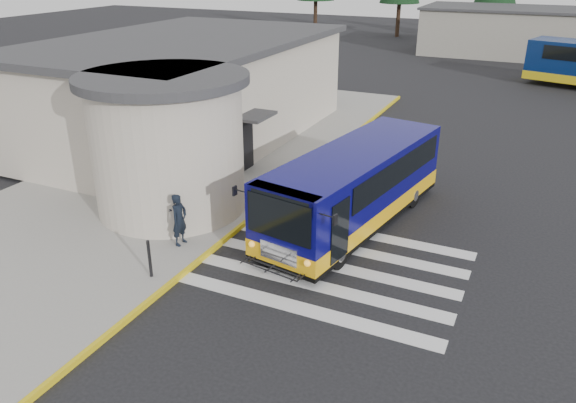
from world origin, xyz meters
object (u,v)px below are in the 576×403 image
at_px(pedestrian_b, 176,209).
at_px(pedestrian_a, 179,220).
at_px(transit_bus, 354,190).
at_px(bollard, 150,259).

bearing_deg(pedestrian_b, pedestrian_a, 38.08).
relative_size(pedestrian_a, pedestrian_b, 0.92).
height_order(transit_bus, pedestrian_a, transit_bus).
distance_m(pedestrian_a, pedestrian_b, 0.71).
bearing_deg(transit_bus, bollard, -113.95).
xyz_separation_m(transit_bus, bollard, (-3.98, -5.95, -0.55)).
relative_size(pedestrian_a, bollard, 1.48).
height_order(transit_bus, pedestrian_b, transit_bus).
distance_m(transit_bus, pedestrian_a, 5.88).
bearing_deg(bollard, transit_bus, 56.20).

